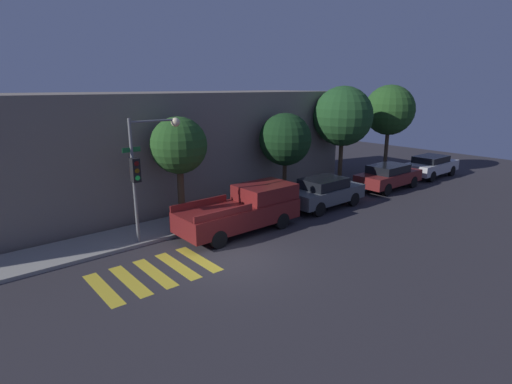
{
  "coord_description": "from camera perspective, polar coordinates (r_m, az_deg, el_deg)",
  "views": [
    {
      "loc": [
        -7.9,
        -10.77,
        6.09
      ],
      "look_at": [
        2.9,
        2.1,
        1.6
      ],
      "focal_mm": 28.0,
      "sensor_mm": 36.0,
      "label": 1
    }
  ],
  "objects": [
    {
      "name": "sedan_far_end",
      "position": [
        29.91,
        23.7,
        3.49
      ],
      "size": [
        4.5,
        1.86,
        1.46
      ],
      "color": "#B7BABF",
      "rests_on": "ground"
    },
    {
      "name": "building_row",
      "position": [
        21.46,
        -18.03,
        5.61
      ],
      "size": [
        26.0,
        6.0,
        5.75
      ],
      "primitive_type": "cube",
      "color": "slate",
      "rests_on": "ground"
    },
    {
      "name": "tree_far_end",
      "position": [
        25.19,
        12.31,
        10.51
      ],
      "size": [
        3.61,
        3.61,
        6.1
      ],
      "color": "#4C3823",
      "rests_on": "ground"
    },
    {
      "name": "traffic_light_pole",
      "position": [
        15.75,
        -15.57,
        4.32
      ],
      "size": [
        2.42,
        0.56,
        4.94
      ],
      "color": "slate",
      "rests_on": "ground"
    },
    {
      "name": "ground_plane",
      "position": [
        14.68,
        -3.46,
        -9.58
      ],
      "size": [
        60.0,
        60.0,
        0.0
      ],
      "primitive_type": "plane",
      "color": "#2D2B30"
    },
    {
      "name": "tree_behind_truck",
      "position": [
        29.32,
        18.52,
        11.01
      ],
      "size": [
        3.39,
        3.39,
        6.17
      ],
      "color": "brown",
      "rests_on": "ground"
    },
    {
      "name": "pickup_truck",
      "position": [
        17.19,
        -1.62,
        -2.46
      ],
      "size": [
        5.45,
        2.06,
        1.86
      ],
      "color": "maroon",
      "rests_on": "ground"
    },
    {
      "name": "sidewalk",
      "position": [
        18.1,
        -11.77,
        -4.8
      ],
      "size": [
        26.0,
        2.32,
        0.14
      ],
      "primitive_type": "cube",
      "color": "gray",
      "rests_on": "ground"
    },
    {
      "name": "crosswalk",
      "position": [
        14.09,
        -14.31,
        -11.14
      ],
      "size": [
        3.9,
        2.6,
        0.0
      ],
      "color": "gold",
      "rests_on": "ground"
    },
    {
      "name": "sedan_near_corner",
      "position": [
        20.74,
        9.74,
        0.03
      ],
      "size": [
        4.35,
        1.89,
        1.55
      ],
      "color": "#4C5156",
      "rests_on": "ground"
    },
    {
      "name": "tree_near_corner",
      "position": [
        17.81,
        -10.97,
        6.45
      ],
      "size": [
        2.49,
        2.49,
        4.82
      ],
      "color": "#4C3823",
      "rests_on": "ground"
    },
    {
      "name": "sedan_middle",
      "position": [
        25.4,
        18.38,
        2.19
      ],
      "size": [
        4.61,
        1.87,
        1.5
      ],
      "color": "maroon",
      "rests_on": "ground"
    },
    {
      "name": "tree_midblock",
      "position": [
        21.69,
        4.2,
        7.48
      ],
      "size": [
        2.83,
        2.83,
        4.7
      ],
      "color": "#42301E",
      "rests_on": "ground"
    }
  ]
}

